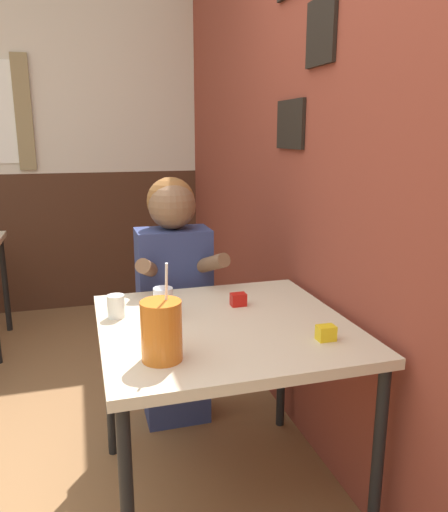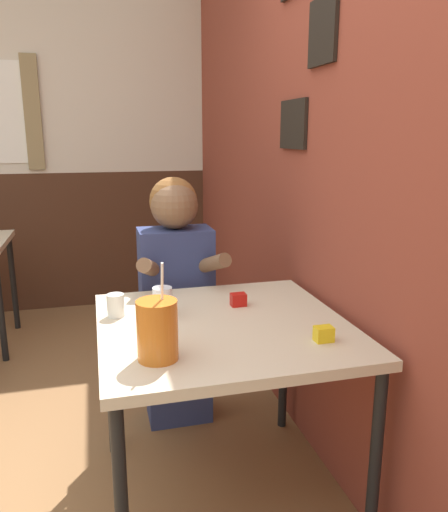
# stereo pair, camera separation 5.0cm
# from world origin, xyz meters

# --- Properties ---
(brick_wall_right) EXTENTS (0.08, 4.75, 2.70)m
(brick_wall_right) POSITION_xyz_m (1.37, 1.37, 1.35)
(brick_wall_right) COLOR brown
(brick_wall_right) RESTS_ON ground_plane
(back_wall) EXTENTS (5.67, 0.09, 2.70)m
(back_wall) POSITION_xyz_m (-0.01, 2.78, 1.36)
(back_wall) COLOR beige
(back_wall) RESTS_ON ground_plane
(main_table) EXTENTS (0.89, 0.89, 0.73)m
(main_table) POSITION_xyz_m (0.86, 0.26, 0.66)
(main_table) COLOR beige
(main_table) RESTS_ON ground_plane
(person_seated) EXTENTS (0.42, 0.41, 1.21)m
(person_seated) POSITION_xyz_m (0.79, 0.87, 0.65)
(person_seated) COLOR navy
(person_seated) RESTS_ON ground_plane
(cocktail_pitcher) EXTENTS (0.12, 0.12, 0.30)m
(cocktail_pitcher) POSITION_xyz_m (0.60, 0.02, 0.82)
(cocktail_pitcher) COLOR #C6661E
(cocktail_pitcher) RESTS_ON main_table
(glass_near_pitcher) EXTENTS (0.07, 0.07, 0.11)m
(glass_near_pitcher) POSITION_xyz_m (0.66, 0.38, 0.79)
(glass_near_pitcher) COLOR silver
(glass_near_pitcher) RESTS_ON main_table
(glass_center) EXTENTS (0.06, 0.06, 0.09)m
(glass_center) POSITION_xyz_m (0.49, 0.42, 0.77)
(glass_center) COLOR silver
(glass_center) RESTS_ON main_table
(condiment_ketchup) EXTENTS (0.06, 0.04, 0.05)m
(condiment_ketchup) POSITION_xyz_m (0.97, 0.42, 0.76)
(condiment_ketchup) COLOR #B7140F
(condiment_ketchup) RESTS_ON main_table
(condiment_mustard) EXTENTS (0.06, 0.04, 0.05)m
(condiment_mustard) POSITION_xyz_m (1.14, 0.01, 0.76)
(condiment_mustard) COLOR yellow
(condiment_mustard) RESTS_ON main_table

